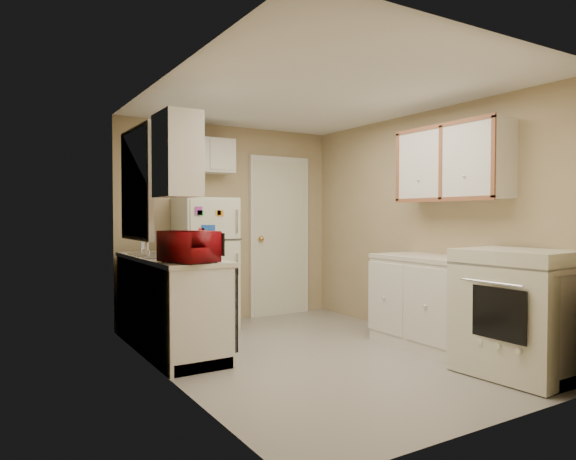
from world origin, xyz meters
TOP-DOWN VIEW (x-y plane):
  - floor at (0.00, 0.00)m, footprint 3.80×3.80m
  - ceiling at (0.00, 0.00)m, footprint 3.80×3.80m
  - wall_left at (-1.40, 0.00)m, footprint 3.80×3.80m
  - wall_right at (1.40, 0.00)m, footprint 3.80×3.80m
  - wall_back at (0.00, 1.90)m, footprint 2.80×2.80m
  - wall_front at (0.00, -1.90)m, footprint 2.80×2.80m
  - left_counter at (-1.10, 0.90)m, footprint 0.60×1.80m
  - dishwasher at (-0.81, 0.30)m, footprint 0.03×0.58m
  - sink at (-1.10, 1.05)m, footprint 0.54×0.74m
  - microwave at (-1.15, 0.21)m, footprint 0.54×0.40m
  - soap_bottle at (-1.15, 1.57)m, footprint 0.09×0.09m
  - window_blinds at (-1.36, 1.05)m, footprint 0.10×0.98m
  - upper_cabinet_left at (-1.25, 0.22)m, footprint 0.30×0.45m
  - refrigerator at (-0.45, 1.59)m, footprint 0.63×0.61m
  - cabinet_over_fridge at (-0.40, 1.75)m, footprint 0.70×0.30m
  - interior_door at (0.70, 1.86)m, footprint 0.86×0.06m
  - right_counter at (1.10, -0.80)m, footprint 0.60×2.00m
  - stove at (1.04, -1.35)m, footprint 0.75×0.90m
  - upper_cabinet_right at (1.25, -0.50)m, footprint 0.30×1.20m

SIDE VIEW (x-z plane):
  - floor at x=0.00m, z-range 0.00..0.00m
  - left_counter at x=-1.10m, z-range 0.00..0.90m
  - right_counter at x=1.10m, z-range 0.00..0.90m
  - dishwasher at x=-0.81m, z-range 0.13..0.85m
  - stove at x=1.04m, z-range 0.00..1.03m
  - refrigerator at x=-0.45m, z-range 0.00..1.50m
  - sink at x=-1.10m, z-range 0.78..0.94m
  - soap_bottle at x=-1.15m, z-range 0.92..1.08m
  - interior_door at x=0.70m, z-range -0.02..2.06m
  - microwave at x=-1.15m, z-range 0.89..1.21m
  - wall_left at x=-1.40m, z-range 1.20..1.20m
  - wall_right at x=1.40m, z-range 1.20..1.20m
  - wall_back at x=0.00m, z-range 1.20..1.20m
  - wall_front at x=0.00m, z-range 1.20..1.20m
  - window_blinds at x=-1.36m, z-range 1.06..2.14m
  - upper_cabinet_left at x=-1.25m, z-range 1.45..2.15m
  - upper_cabinet_right at x=1.25m, z-range 1.45..2.15m
  - cabinet_over_fridge at x=-0.40m, z-range 1.80..2.20m
  - ceiling at x=0.00m, z-range 2.40..2.40m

